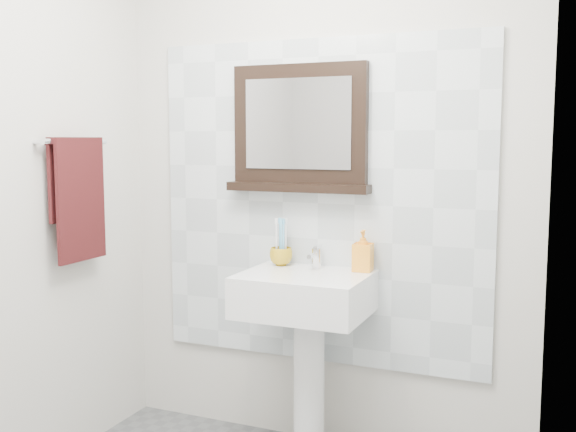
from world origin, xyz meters
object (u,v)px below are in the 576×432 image
object	(u,v)px
toothbrush_cup	(281,256)
framed_mirror	(299,131)
hand_towel	(78,189)
pedestal_sink	(305,314)
soap_dispenser	(363,251)

from	to	relation	value
toothbrush_cup	framed_mirror	bearing A→B (deg)	38.90
framed_mirror	hand_towel	world-z (taller)	framed_mirror
pedestal_sink	soap_dispenser	world-z (taller)	soap_dispenser
soap_dispenser	framed_mirror	xyz separation A→B (m)	(-0.32, 0.04, 0.53)
pedestal_sink	framed_mirror	size ratio (longest dim) A/B	1.40
pedestal_sink	soap_dispenser	xyz separation A→B (m)	(0.22, 0.14, 0.28)
pedestal_sink	soap_dispenser	size ratio (longest dim) A/B	5.20
pedestal_sink	toothbrush_cup	distance (m)	0.31
pedestal_sink	toothbrush_cup	size ratio (longest dim) A/B	9.06
soap_dispenser	framed_mirror	size ratio (longest dim) A/B	0.27
pedestal_sink	framed_mirror	distance (m)	0.83
toothbrush_cup	soap_dispenser	bearing A→B (deg)	2.03
toothbrush_cup	hand_towel	xyz separation A→B (m)	(-0.79, -0.46, 0.32)
toothbrush_cup	framed_mirror	world-z (taller)	framed_mirror
pedestal_sink	soap_dispenser	bearing A→B (deg)	33.66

